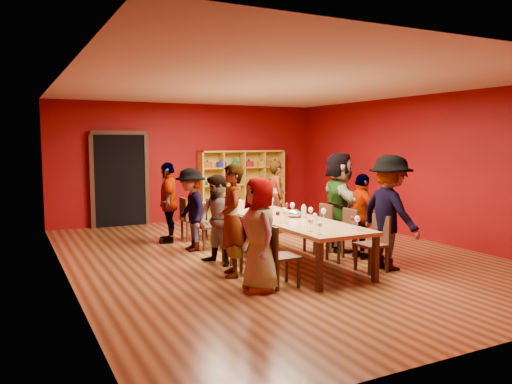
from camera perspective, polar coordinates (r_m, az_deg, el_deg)
room_shell at (r=8.86m, az=2.09°, el=2.25°), size 7.10×9.10×3.04m
tasting_table at (r=8.94m, az=2.07°, el=-2.87°), size 1.10×4.50×0.75m
doorway at (r=12.45m, az=-15.33°, el=1.36°), size 1.40×0.17×2.30m
shelving_unit at (r=13.36m, az=-1.66°, el=1.27°), size 2.40×0.40×1.80m
chair_person_left_0 at (r=7.06m, az=2.45°, el=-6.94°), size 0.42×0.42×0.89m
person_left_0 at (r=6.87m, az=0.45°, el=-4.83°), size 0.50×0.81×1.57m
chair_person_left_1 at (r=7.77m, az=-0.58°, el=-5.73°), size 0.42×0.42×0.89m
person_left_1 at (r=7.57m, az=-2.78°, el=-3.25°), size 0.61×0.73×1.72m
chair_person_left_2 at (r=8.41m, az=-2.75°, el=-4.85°), size 0.42×0.42×0.89m
person_left_2 at (r=8.26m, az=-4.37°, el=-3.23°), size 0.65×0.83×1.51m
chair_person_left_3 at (r=9.54m, az=-5.83°, el=-3.58°), size 0.42×0.42×0.89m
person_left_3 at (r=9.40m, az=-7.44°, el=-2.00°), size 0.45×1.02×1.56m
chair_person_left_4 at (r=10.42m, az=-7.70°, el=-2.80°), size 0.42×0.42×0.89m
person_left_4 at (r=10.24m, az=-9.98°, el=-1.19°), size 0.73×1.04×1.63m
chair_person_right_0 at (r=8.14m, az=13.50°, el=-5.37°), size 0.42×0.42×0.89m
person_right_0 at (r=8.25m, az=15.04°, el=-2.28°), size 0.49×1.19×1.84m
chair_person_right_1 at (r=8.74m, az=10.15°, el=-4.52°), size 0.42×0.42×0.89m
person_right_1 at (r=8.91m, az=11.98°, el=-2.72°), size 0.40×0.88×1.49m
chair_person_right_2 at (r=9.32m, az=7.45°, el=-3.83°), size 0.42×0.42×0.89m
person_right_2 at (r=9.48m, az=9.45°, el=-1.06°), size 0.95×1.79×1.85m
chair_person_right_4 at (r=11.14m, az=1.18°, el=-2.18°), size 0.42×0.42×0.89m
person_right_4 at (r=11.23m, az=2.41°, el=-0.55°), size 0.58×0.68×1.60m
wine_glass_0 at (r=9.31m, az=1.58°, el=-1.38°), size 0.07×0.07×0.18m
wine_glass_1 at (r=9.48m, az=-1.86°, el=-1.18°), size 0.08×0.08×0.20m
wine_glass_2 at (r=7.52m, az=11.51°, el=-3.10°), size 0.08×0.08×0.21m
wine_glass_3 at (r=10.65m, az=-0.97°, el=-0.43°), size 0.08×0.08×0.19m
wine_glass_4 at (r=9.70m, az=-2.37°, el=-0.93°), size 0.09×0.09×0.22m
wine_glass_5 at (r=9.97m, az=0.67°, el=-0.87°), size 0.08×0.08×0.19m
wine_glass_6 at (r=8.93m, az=4.19°, el=-1.56°), size 0.09×0.09×0.21m
wine_glass_7 at (r=7.88m, az=6.74°, el=-2.76°), size 0.07×0.07×0.18m
wine_glass_8 at (r=8.43m, az=6.26°, el=-2.09°), size 0.08×0.08×0.20m
wine_glass_9 at (r=8.44m, az=3.26°, el=-2.13°), size 0.07×0.07×0.19m
wine_glass_10 at (r=10.06m, az=-2.28°, el=-0.75°), size 0.08×0.08×0.20m
wine_glass_11 at (r=10.39m, az=-4.16°, el=-0.64°), size 0.07×0.07×0.18m
wine_glass_12 at (r=8.07m, az=2.51°, el=-2.51°), size 0.07×0.07×0.18m
wine_glass_13 at (r=8.20m, az=7.73°, el=-2.24°), size 0.09×0.09×0.22m
wine_glass_14 at (r=9.71m, az=1.79°, el=-0.95°), size 0.09×0.09×0.21m
wine_glass_15 at (r=10.68m, az=-0.85°, el=-0.41°), size 0.08×0.08×0.19m
wine_glass_16 at (r=10.28m, az=-4.28°, el=-0.57°), size 0.09×0.09×0.22m
wine_glass_17 at (r=7.07m, az=7.32°, el=-3.78°), size 0.07×0.07×0.18m
wine_glass_18 at (r=7.27m, az=6.28°, el=-3.39°), size 0.08×0.08×0.20m
wine_glass_19 at (r=9.17m, az=3.54°, el=-1.53°), size 0.07×0.07×0.18m
wine_glass_20 at (r=8.60m, az=0.67°, el=-1.99°), size 0.07×0.07×0.18m
wine_glass_21 at (r=8.91m, az=0.19°, el=-1.58°), size 0.08×0.08×0.21m
wine_glass_22 at (r=7.61m, az=11.01°, el=-3.12°), size 0.08×0.08×0.19m
wine_glass_23 at (r=7.98m, az=3.44°, el=-2.45°), size 0.09×0.09×0.22m
spittoon_bowl at (r=8.62m, az=4.42°, el=-2.45°), size 0.27×0.27×0.15m
carafe_a at (r=8.88m, az=1.62°, el=-1.83°), size 0.13×0.13×0.26m
carafe_b at (r=8.54m, az=5.47°, el=-2.27°), size 0.10×0.10×0.23m
wine_bottle at (r=10.38m, az=-0.89°, el=-0.76°), size 0.09×0.09×0.28m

